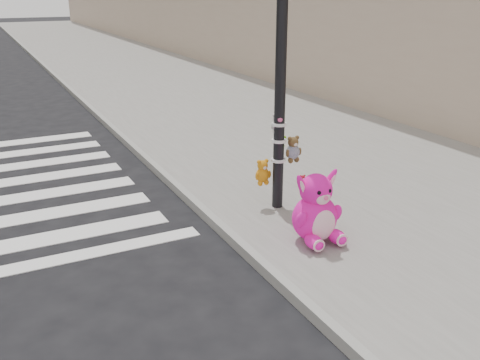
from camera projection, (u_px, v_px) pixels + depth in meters
ground at (151, 320)px, 5.68m from camera, size 120.00×120.00×0.00m
sidewalk_near at (208, 100)px, 16.16m from camera, size 7.00×80.00×0.14m
curb_edge at (93, 112)px, 14.71m from camera, size 0.12×80.00×0.15m
signal_pole at (280, 101)px, 7.69m from camera, size 0.70×0.48×4.00m
pink_bunny at (316, 212)px, 7.01m from camera, size 0.69×0.72×0.98m
red_teddy at (302, 181)px, 8.99m from camera, size 0.16×0.12×0.22m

